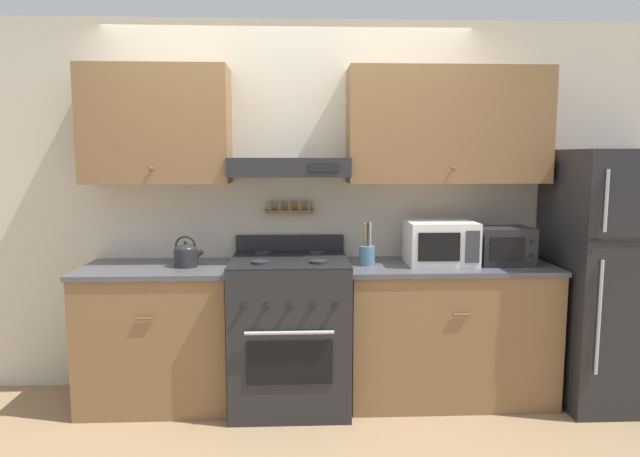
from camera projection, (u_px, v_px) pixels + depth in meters
name	position (u px, v px, depth m)	size (l,w,h in m)	color
ground_plane	(290.00, 421.00, 3.53)	(16.00, 16.00, 0.00)	#937551
wall_back	(302.00, 179.00, 3.94)	(5.20, 0.46, 2.55)	beige
counter_left	(159.00, 335.00, 3.76)	(0.97, 0.64, 0.92)	brown
counter_right	(447.00, 331.00, 3.84)	(1.36, 0.64, 0.92)	brown
stove_range	(290.00, 331.00, 3.74)	(0.75, 0.74, 1.08)	#232326
refrigerator	(611.00, 277.00, 3.77)	(0.72, 0.75, 1.67)	#232326
tea_kettle	(186.00, 254.00, 3.68)	(0.20, 0.15, 0.20)	#232326
microwave	(440.00, 243.00, 3.76)	(0.45, 0.35, 0.28)	white
utensil_crock	(367.00, 254.00, 3.73)	(0.10, 0.10, 0.28)	slate
toaster_oven	(504.00, 246.00, 3.76)	(0.35, 0.29, 0.25)	#232326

